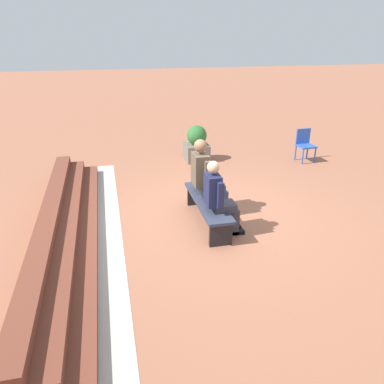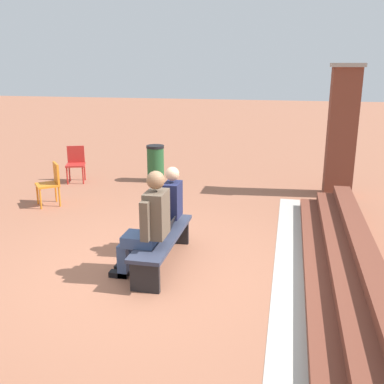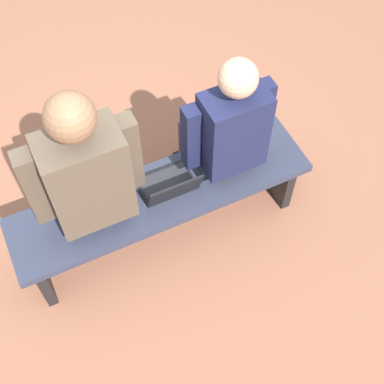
{
  "view_description": "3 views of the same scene",
  "coord_description": "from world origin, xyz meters",
  "px_view_note": "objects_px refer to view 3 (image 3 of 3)",
  "views": [
    {
      "loc": [
        -6.0,
        1.73,
        3.18
      ],
      "look_at": [
        -0.6,
        0.48,
        0.79
      ],
      "focal_mm": 35.0,
      "sensor_mm": 36.0,
      "label": 1
    },
    {
      "loc": [
        5.33,
        1.73,
        2.72
      ],
      "look_at": [
        -0.44,
        0.48,
        1.03
      ],
      "focal_mm": 42.0,
      "sensor_mm": 36.0,
      "label": 2
    },
    {
      "loc": [
        0.34,
        1.73,
        3.03
      ],
      "look_at": [
        -0.32,
        0.35,
        0.72
      ],
      "focal_mm": 50.0,
      "sensor_mm": 36.0,
      "label": 3
    }
  ],
  "objects_px": {
    "person_student": "(223,132)",
    "person_adult": "(84,176)",
    "laptop": "(169,186)",
    "bench": "(162,201)"
  },
  "relations": [
    {
      "from": "bench",
      "to": "person_adult",
      "type": "bearing_deg",
      "value": -10.6
    },
    {
      "from": "person_student",
      "to": "person_adult",
      "type": "relative_size",
      "value": 0.91
    },
    {
      "from": "person_student",
      "to": "bench",
      "type": "bearing_deg",
      "value": 8.78
    },
    {
      "from": "person_adult",
      "to": "laptop",
      "type": "xyz_separation_m",
      "value": [
        -0.44,
        0.09,
        -0.26
      ]
    },
    {
      "from": "bench",
      "to": "laptop",
      "type": "xyz_separation_m",
      "value": [
        -0.05,
        0.01,
        0.15
      ]
    },
    {
      "from": "laptop",
      "to": "bench",
      "type": "bearing_deg",
      "value": -13.66
    },
    {
      "from": "bench",
      "to": "person_student",
      "type": "height_order",
      "value": "person_student"
    },
    {
      "from": "person_adult",
      "to": "person_student",
      "type": "bearing_deg",
      "value": 179.46
    },
    {
      "from": "person_adult",
      "to": "laptop",
      "type": "distance_m",
      "value": 0.52
    },
    {
      "from": "person_student",
      "to": "person_adult",
      "type": "distance_m",
      "value": 0.82
    }
  ]
}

